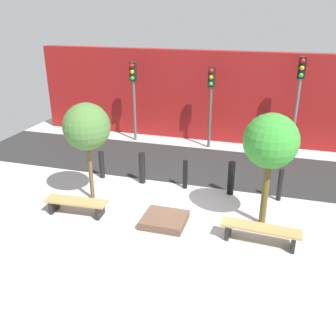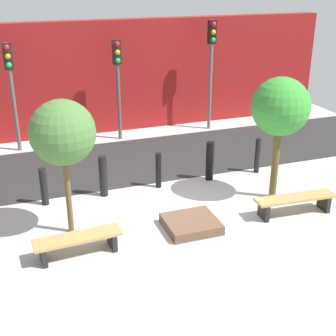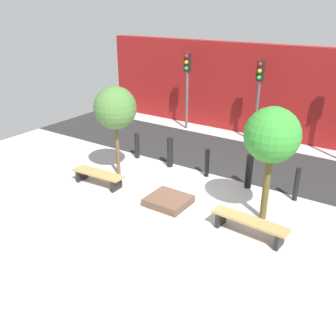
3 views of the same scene
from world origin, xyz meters
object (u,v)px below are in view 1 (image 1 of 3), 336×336
(bench_left, at_px, (76,204))
(traffic_light_mid_west, at_px, (211,93))
(traffic_light_west, at_px, (134,87))
(bench_right, at_px, (260,231))
(tree_behind_left_bench, at_px, (87,127))
(traffic_light_mid_east, at_px, (299,90))
(bollard_center, at_px, (185,174))
(bollard_far_right, at_px, (280,185))
(tree_behind_right_bench, at_px, (271,142))
(bollard_far_left, at_px, (102,165))
(bollard_right, at_px, (231,178))
(planter_bed, at_px, (164,220))
(bollard_left, at_px, (142,168))

(bench_left, distance_m, traffic_light_mid_west, 7.40)
(traffic_light_west, bearing_deg, bench_right, -48.38)
(tree_behind_left_bench, xyz_separation_m, traffic_light_mid_east, (5.91, 5.67, 0.33))
(bollard_center, bearing_deg, bench_left, -135.66)
(bench_right, xyz_separation_m, traffic_light_mid_west, (-2.57, 6.65, 1.98))
(bench_left, distance_m, bollard_far_right, 6.08)
(tree_behind_right_bench, distance_m, bollard_far_right, 2.43)
(bollard_far_left, height_order, bollard_right, bollard_right)
(bench_right, distance_m, planter_bed, 2.58)
(bollard_far_right, xyz_separation_m, traffic_light_west, (-6.31, 4.14, 1.85))
(planter_bed, relative_size, bollard_right, 1.07)
(bench_right, relative_size, bollard_far_left, 2.05)
(bollard_right, xyz_separation_m, traffic_light_mid_west, (-1.49, 4.14, 1.77))
(bench_right, xyz_separation_m, traffic_light_mid_east, (0.77, 6.65, 2.30))
(tree_behind_left_bench, relative_size, bollard_far_right, 2.93)
(traffic_light_mid_east, bearing_deg, planter_bed, -117.38)
(bollard_far_left, bearing_deg, traffic_light_mid_east, 33.27)
(bench_right, bearing_deg, bollard_right, 116.85)
(bench_left, distance_m, bollard_right, 4.77)
(planter_bed, relative_size, tree_behind_left_bench, 0.39)
(bench_right, distance_m, traffic_light_west, 9.12)
(tree_behind_left_bench, bearing_deg, bollard_far_right, 15.46)
(planter_bed, xyz_separation_m, bollard_left, (-1.49, 2.31, 0.43))
(bollard_far_left, relative_size, bollard_right, 0.89)
(bollard_left, bearing_deg, bollard_right, 0.00)
(bench_left, distance_m, bench_right, 5.13)
(bollard_far_left, distance_m, traffic_light_mid_west, 5.42)
(tree_behind_right_bench, bearing_deg, traffic_light_mid_west, 114.35)
(tree_behind_right_bench, bearing_deg, planter_bed, -163.17)
(traffic_light_west, relative_size, traffic_light_mid_west, 1.02)
(bench_right, distance_m, bollard_far_right, 2.55)
(bench_left, bearing_deg, bollard_right, 28.23)
(tree_behind_right_bench, xyz_separation_m, bollard_left, (-4.05, 1.53, -1.82))
(bollard_center, bearing_deg, tree_behind_left_bench, -149.18)
(bollard_left, bearing_deg, traffic_light_mid_west, 70.27)
(bollard_far_left, bearing_deg, bollard_far_right, 0.00)
(bollard_right, bearing_deg, bollard_far_right, 0.00)
(bollard_left, distance_m, traffic_light_mid_east, 6.70)
(traffic_light_mid_east, bearing_deg, bollard_center, -128.89)
(tree_behind_right_bench, relative_size, bollard_right, 2.83)
(bollard_far_left, height_order, traffic_light_mid_west, traffic_light_mid_west)
(planter_bed, height_order, bollard_right, bollard_right)
(bollard_center, relative_size, traffic_light_west, 0.29)
(traffic_light_mid_east, bearing_deg, bollard_left, -139.36)
(tree_behind_right_bench, distance_m, traffic_light_mid_west, 6.23)
(bench_left, relative_size, bollard_left, 1.69)
(tree_behind_right_bench, height_order, bollard_far_left, tree_behind_right_bench)
(bench_right, bearing_deg, bollard_left, 151.77)
(tree_behind_right_bench, bearing_deg, bollard_right, 125.23)
(bollard_center, distance_m, traffic_light_mid_east, 5.74)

